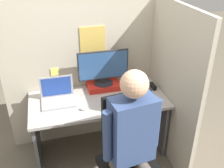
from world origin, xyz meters
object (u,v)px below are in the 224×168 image
at_px(paper_box, 104,86).
at_px(person, 133,142).
at_px(carrot_toy, 105,107).
at_px(coffee_mug, 131,79).
at_px(stapler, 153,86).
at_px(office_chair, 129,153).
at_px(laptop, 58,97).
at_px(monitor, 103,67).

xyz_separation_m(paper_box, person, (-0.01, -1.04, 0.07)).
relative_size(carrot_toy, coffee_mug, 1.43).
relative_size(paper_box, coffee_mug, 3.27).
relative_size(stapler, person, 0.09).
xyz_separation_m(office_chair, person, (-0.02, -0.16, 0.26)).
distance_m(laptop, carrot_toy, 0.49).
xyz_separation_m(stapler, person, (-0.54, -0.90, 0.08)).
height_order(monitor, carrot_toy, monitor).
relative_size(stapler, coffee_mug, 1.14).
bearing_deg(person, monitor, 89.30).
height_order(paper_box, person, person).
height_order(carrot_toy, person, person).
distance_m(person, coffee_mug, 1.12).
relative_size(laptop, carrot_toy, 2.17).
relative_size(paper_box, monitor, 0.65).
bearing_deg(carrot_toy, stapler, 23.07).
bearing_deg(monitor, carrot_toy, -101.56).
distance_m(stapler, carrot_toy, 0.66).
relative_size(stapler, office_chair, 0.12).
height_order(laptop, coffee_mug, laptop).
height_order(carrot_toy, coffee_mug, coffee_mug).
distance_m(monitor, person, 1.05).
bearing_deg(coffee_mug, paper_box, -175.61).
height_order(monitor, coffee_mug, monitor).
height_order(laptop, carrot_toy, laptop).
bearing_deg(coffee_mug, laptop, -168.20).
bearing_deg(laptop, paper_box, 16.44).
bearing_deg(monitor, laptop, -163.27).
relative_size(office_chair, coffee_mug, 9.71).
relative_size(laptop, coffee_mug, 3.10).
distance_m(monitor, coffee_mug, 0.39).
bearing_deg(office_chair, carrot_toy, 100.53).
height_order(monitor, laptop, monitor).
xyz_separation_m(laptop, person, (0.50, -0.89, 0.05)).
bearing_deg(carrot_toy, paper_box, 78.37).
bearing_deg(office_chair, person, -97.81).
distance_m(laptop, person, 1.02).
bearing_deg(monitor, stapler, -14.54).
bearing_deg(coffee_mug, monitor, -176.09).
bearing_deg(person, paper_box, 89.30).
xyz_separation_m(laptop, stapler, (1.04, 0.02, -0.03)).
height_order(person, coffee_mug, person).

